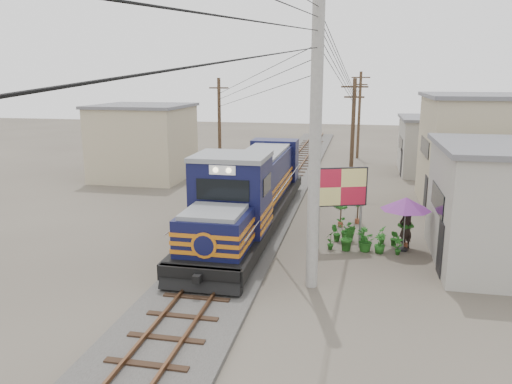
% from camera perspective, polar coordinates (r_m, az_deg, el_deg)
% --- Properties ---
extents(ground, '(120.00, 120.00, 0.00)m').
position_cam_1_polar(ground, '(18.84, -4.31, -9.15)').
color(ground, '#473F35').
rests_on(ground, ground).
extents(ballast, '(3.60, 70.00, 0.16)m').
position_cam_1_polar(ballast, '(28.08, 1.30, -1.41)').
color(ballast, '#595651').
rests_on(ballast, ground).
extents(track, '(1.15, 70.00, 0.12)m').
position_cam_1_polar(track, '(28.03, 1.30, -1.06)').
color(track, '#51331E').
rests_on(track, ground).
extents(locomotive, '(2.96, 16.09, 3.99)m').
position_cam_1_polar(locomotive, '(23.62, -0.56, -0.06)').
color(locomotive, black).
rests_on(locomotive, ground).
extents(utility_pole_main, '(0.40, 0.40, 10.00)m').
position_cam_1_polar(utility_pole_main, '(16.43, 6.77, 5.59)').
color(utility_pole_main, '#9E9B93').
rests_on(utility_pole_main, ground).
extents(wooden_pole_mid, '(1.60, 0.24, 7.00)m').
position_cam_1_polar(wooden_pole_mid, '(30.93, 10.98, 6.49)').
color(wooden_pole_mid, '#4C3826').
rests_on(wooden_pole_mid, ground).
extents(wooden_pole_far, '(1.60, 0.24, 7.50)m').
position_cam_1_polar(wooden_pole_far, '(44.85, 11.71, 8.78)').
color(wooden_pole_far, '#4C3826').
rests_on(wooden_pole_far, ground).
extents(wooden_pole_left, '(1.60, 0.24, 7.00)m').
position_cam_1_polar(wooden_pole_left, '(36.28, -4.20, 7.64)').
color(wooden_pole_left, '#4C3826').
rests_on(wooden_pole_left, ground).
extents(power_lines, '(9.65, 19.00, 3.30)m').
position_cam_1_polar(power_lines, '(25.73, 0.44, 14.10)').
color(power_lines, black).
rests_on(power_lines, ground).
extents(shophouse_mid, '(8.40, 7.35, 6.20)m').
position_cam_1_polar(shophouse_mid, '(29.99, 26.35, 4.07)').
color(shophouse_mid, tan).
rests_on(shophouse_mid, ground).
extents(shophouse_back, '(6.30, 6.30, 4.20)m').
position_cam_1_polar(shophouse_back, '(39.53, 20.58, 5.00)').
color(shophouse_back, '#99968B').
rests_on(shophouse_back, ground).
extents(shophouse_left, '(6.30, 6.30, 5.20)m').
position_cam_1_polar(shophouse_left, '(36.25, -12.71, 5.65)').
color(shophouse_left, tan).
rests_on(shophouse_left, ground).
extents(billboard, '(2.16, 0.86, 3.47)m').
position_cam_1_polar(billboard, '(20.92, 9.65, 0.33)').
color(billboard, '#99999E').
rests_on(billboard, ground).
extents(market_umbrella, '(2.39, 2.39, 2.29)m').
position_cam_1_polar(market_umbrella, '(21.34, 16.76, -1.31)').
color(market_umbrella, black).
rests_on(market_umbrella, ground).
extents(vendor, '(0.80, 0.76, 1.85)m').
position_cam_1_polar(vendor, '(21.87, 16.74, -3.93)').
color(vendor, black).
rests_on(vendor, ground).
extents(plant_nursery, '(3.17, 2.28, 1.13)m').
position_cam_1_polar(plant_nursery, '(21.72, 11.62, -5.01)').
color(plant_nursery, '#1F5B1A').
rests_on(plant_nursery, ground).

